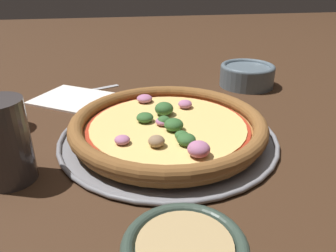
% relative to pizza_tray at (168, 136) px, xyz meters
% --- Properties ---
extents(ground_plane, '(3.00, 3.00, 0.00)m').
position_rel_pizza_tray_xyz_m(ground_plane, '(0.00, 0.00, -0.00)').
color(ground_plane, '#3D2616').
extents(pizza_tray, '(0.35, 0.35, 0.01)m').
position_rel_pizza_tray_xyz_m(pizza_tray, '(0.00, 0.00, 0.00)').
color(pizza_tray, gray).
rests_on(pizza_tray, ground_plane).
extents(pizza, '(0.32, 0.32, 0.04)m').
position_rel_pizza_tray_xyz_m(pizza, '(-0.00, -0.00, 0.02)').
color(pizza, '#A86B33').
rests_on(pizza, pizza_tray).
extents(bowl_far, '(0.13, 0.13, 0.05)m').
position_rel_pizza_tray_xyz_m(bowl_far, '(0.23, 0.23, 0.02)').
color(bowl_far, slate).
rests_on(bowl_far, ground_plane).
extents(drinking_cup, '(0.07, 0.07, 0.11)m').
position_rel_pizza_tray_xyz_m(drinking_cup, '(-0.22, -0.08, 0.05)').
color(drinking_cup, '#383333').
rests_on(drinking_cup, ground_plane).
extents(napkin, '(0.19, 0.18, 0.01)m').
position_rel_pizza_tray_xyz_m(napkin, '(-0.17, 0.21, -0.00)').
color(napkin, white).
rests_on(napkin, ground_plane).
extents(fork, '(0.17, 0.09, 0.00)m').
position_rel_pizza_tray_xyz_m(fork, '(-0.17, 0.24, -0.00)').
color(fork, '#B7B7BC').
rests_on(fork, ground_plane).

